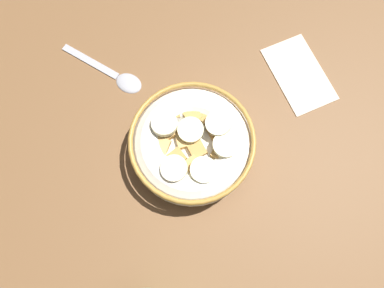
# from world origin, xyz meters

# --- Properties ---
(ground_plane) EXTENTS (1.16, 1.16, 0.02)m
(ground_plane) POSITION_xyz_m (0.00, 0.00, -0.01)
(ground_plane) COLOR brown
(cereal_bowl) EXTENTS (0.16, 0.16, 0.06)m
(cereal_bowl) POSITION_xyz_m (0.00, 0.00, 0.03)
(cereal_bowl) COLOR silver
(cereal_bowl) RESTS_ON ground_plane
(spoon) EXTENTS (0.13, 0.08, 0.01)m
(spoon) POSITION_xyz_m (-0.15, -0.03, 0.00)
(spoon) COLOR #A5A5AD
(spoon) RESTS_ON ground_plane
(folded_napkin) EXTENTS (0.12, 0.08, 0.00)m
(folded_napkin) POSITION_xyz_m (-0.01, 0.19, 0.00)
(folded_napkin) COLOR beige
(folded_napkin) RESTS_ON ground_plane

